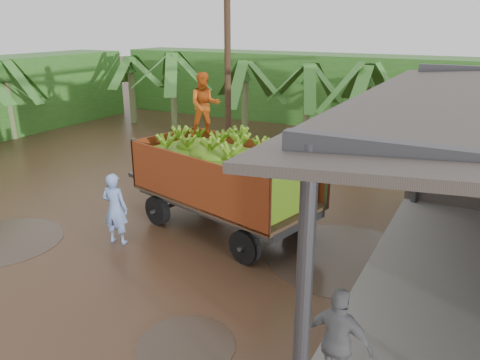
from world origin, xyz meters
name	(u,v)px	position (x,y,z in m)	size (l,w,h in m)	color
ground	(154,241)	(0.00, 0.00, 0.00)	(100.00, 100.00, 0.00)	black
hedge_north	(308,88)	(-2.00, 16.00, 1.80)	(22.00, 3.00, 3.60)	#2D661E
banana_trailer	(225,176)	(1.20, 1.50, 1.46)	(6.76, 3.43, 3.95)	#A33C17
man_blue	(115,209)	(-0.76, -0.47, 0.90)	(0.65, 0.43, 1.79)	#7190CF
man_grey	(338,343)	(5.51, -2.71, 0.86)	(1.00, 0.42, 1.71)	slate
utility_pole	(228,64)	(-1.95, 7.17, 3.70)	(1.20, 0.24, 7.29)	#47301E
banana_plants	(146,108)	(-5.73, 6.89, 1.78)	(23.98, 20.04, 3.93)	#2D661E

